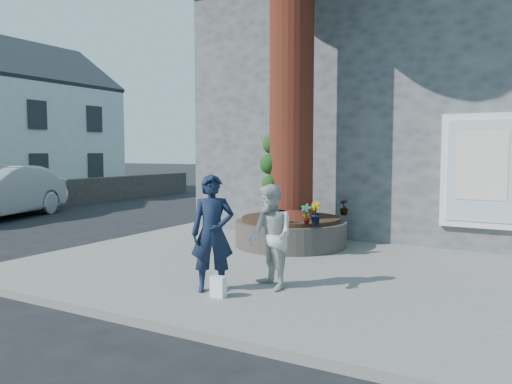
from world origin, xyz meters
The scene contains 13 objects.
ground centered at (0.00, 0.00, 0.00)m, with size 120.00×120.00×0.00m, color black.
pavement centered at (1.50, 1.00, 0.06)m, with size 9.00×8.00×0.12m, color slate.
yellow_line centered at (-3.05, 1.00, 0.00)m, with size 0.10×30.00×0.01m, color yellow.
stone_shop centered at (2.50, 7.20, 3.16)m, with size 10.30×8.30×6.30m.
planter centered at (0.80, 2.00, 0.41)m, with size 2.30×2.30×0.60m.
cottage_far centered at (-16.50, 8.00, 3.79)m, with size 7.30×7.40×8.75m.
man centered at (1.30, -1.61, 0.94)m, with size 0.60×0.39×1.64m, color black.
woman centered at (1.95, -1.10, 0.87)m, with size 0.73×0.57×1.49m, color beige.
shopping_bag centered at (1.53, -1.81, 0.26)m, with size 0.20×0.12×0.28m, color white.
plant_a centered at (1.51, 1.15, 0.92)m, with size 0.21×0.14×0.39m, color gray.
plant_b centered at (1.65, 1.24, 0.94)m, with size 0.24×0.23×0.43m, color gray.
plant_c centered at (1.65, 2.85, 0.89)m, with size 0.19×0.19×0.33m, color gray.
plant_d centered at (1.01, 1.15, 0.86)m, with size 0.26×0.23×0.29m, color gray.
Camera 1 is at (5.19, -7.30, 2.07)m, focal length 35.00 mm.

